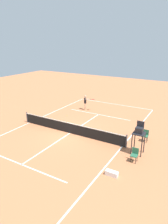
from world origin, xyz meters
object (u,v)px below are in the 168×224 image
(player_serving, at_px, (86,101))
(umpire_chair, at_px, (139,133))
(courtside_chair_mid, at_px, (145,135))
(equipment_bag, at_px, (112,173))
(courtside_chair_near, at_px, (134,154))
(tennis_ball, at_px, (67,116))

(player_serving, height_order, umpire_chair, umpire_chair)
(umpire_chair, distance_m, courtside_chair_mid, 2.43)
(player_serving, bearing_deg, equipment_bag, 19.65)
(umpire_chair, bearing_deg, equipment_bag, 80.31)
(courtside_chair_mid, bearing_deg, courtside_chair_near, 92.39)
(courtside_chair_near, bearing_deg, equipment_bag, 72.69)
(umpire_chair, distance_m, equipment_bag, 3.66)
(courtside_chair_mid, bearing_deg, tennis_ball, -10.47)
(tennis_ball, distance_m, courtside_chair_near, 10.18)
(umpire_chair, height_order, courtside_chair_near, umpire_chair)
(tennis_ball, bearing_deg, courtside_chair_mid, 169.53)
(courtside_chair_near, xyz_separation_m, equipment_bag, (0.68, 2.18, -0.38))
(umpire_chair, xyz_separation_m, courtside_chair_mid, (0.02, -2.18, -1.07))
(player_serving, bearing_deg, umpire_chair, 33.18)
(courtside_chair_mid, xyz_separation_m, equipment_bag, (0.54, 5.49, -0.38))
(courtside_chair_near, height_order, courtside_chair_mid, same)
(equipment_bag, bearing_deg, tennis_ball, -40.86)
(courtside_chair_near, bearing_deg, tennis_ball, -28.99)
(player_serving, bearing_deg, courtside_chair_near, 29.11)
(player_serving, relative_size, courtside_chair_mid, 1.83)
(tennis_ball, relative_size, equipment_bag, 0.09)
(tennis_ball, height_order, courtside_chair_near, courtside_chair_near)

